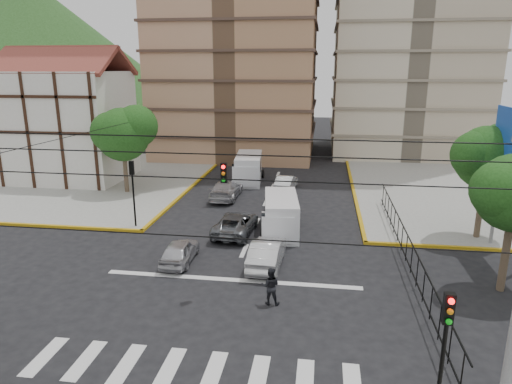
% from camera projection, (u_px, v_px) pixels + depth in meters
% --- Properties ---
extents(ground, '(160.00, 160.00, 0.00)m').
position_uv_depth(ground, '(226.00, 291.00, 21.82)').
color(ground, black).
rests_on(ground, ground).
extents(sidewalk_nw, '(26.00, 26.00, 0.15)m').
position_uv_depth(sidewalk_nw, '(65.00, 178.00, 43.69)').
color(sidewalk_nw, gray).
rests_on(sidewalk_nw, ground).
extents(sidewalk_ne, '(26.00, 26.00, 0.15)m').
position_uv_depth(sidewalk_ne, '(510.00, 194.00, 38.07)').
color(sidewalk_ne, gray).
rests_on(sidewalk_ne, ground).
extents(crosswalk_stripes, '(12.00, 2.40, 0.01)m').
position_uv_depth(crosswalk_stripes, '(191.00, 370.00, 16.09)').
color(crosswalk_stripes, silver).
rests_on(crosswalk_stripes, ground).
extents(stop_line, '(13.00, 0.40, 0.01)m').
position_uv_depth(stop_line, '(231.00, 280.00, 22.96)').
color(stop_line, silver).
rests_on(stop_line, ground).
extents(tudor_building, '(10.80, 8.05, 12.23)m').
position_uv_depth(tudor_building, '(69.00, 124.00, 42.18)').
color(tudor_building, silver).
rests_on(tudor_building, ground).
extents(distant_hill, '(70.00, 70.00, 28.00)m').
position_uv_depth(distant_hill, '(32.00, 49.00, 92.63)').
color(distant_hill, '#224617').
rests_on(distant_hill, ground).
extents(park_fence, '(0.10, 22.50, 1.66)m').
position_uv_depth(park_fence, '(405.00, 264.00, 24.85)').
color(park_fence, black).
rests_on(park_fence, ground).
extents(tree_park_c, '(4.65, 3.80, 7.25)m').
position_uv_depth(tree_park_c, '(489.00, 155.00, 27.03)').
color(tree_park_c, '#473828').
rests_on(tree_park_c, ground).
extents(tree_tudor, '(5.39, 4.40, 7.43)m').
position_uv_depth(tree_tudor, '(124.00, 132.00, 37.39)').
color(tree_tudor, '#473828').
rests_on(tree_tudor, ground).
extents(traffic_light_se, '(0.28, 0.22, 4.40)m').
position_uv_depth(traffic_light_se, '(445.00, 341.00, 12.46)').
color(traffic_light_se, black).
rests_on(traffic_light_se, ground).
extents(traffic_light_nw, '(0.28, 0.22, 4.40)m').
position_uv_depth(traffic_light_nw, '(133.00, 183.00, 29.53)').
color(traffic_light_nw, black).
rests_on(traffic_light_nw, ground).
extents(traffic_light_hanging, '(18.00, 9.12, 0.92)m').
position_uv_depth(traffic_light_hanging, '(213.00, 182.00, 18.32)').
color(traffic_light_hanging, black).
rests_on(traffic_light_hanging, ground).
extents(van_right_lane, '(2.67, 5.44, 2.35)m').
position_uv_depth(van_right_lane, '(281.00, 216.00, 29.10)').
color(van_right_lane, silver).
rests_on(van_right_lane, ground).
extents(van_left_lane, '(2.77, 5.89, 2.57)m').
position_uv_depth(van_left_lane, '(248.00, 169.00, 42.05)').
color(van_left_lane, silver).
rests_on(van_left_lane, ground).
extents(car_silver_front_left, '(1.57, 3.77, 1.27)m').
position_uv_depth(car_silver_front_left, '(180.00, 251.00, 24.90)').
color(car_silver_front_left, '#B8B8BD').
rests_on(car_silver_front_left, ground).
extents(car_white_front_right, '(1.72, 4.53, 1.47)m').
position_uv_depth(car_white_front_right, '(267.00, 253.00, 24.43)').
color(car_white_front_right, silver).
rests_on(car_white_front_right, ground).
extents(car_grey_mid_left, '(2.50, 5.00, 1.36)m').
position_uv_depth(car_grey_mid_left, '(236.00, 223.00, 29.18)').
color(car_grey_mid_left, '#5C5F64').
rests_on(car_grey_mid_left, ground).
extents(car_silver_rear_left, '(2.10, 5.09, 1.47)m').
position_uv_depth(car_silver_rear_left, '(226.00, 190.00, 37.06)').
color(car_silver_rear_left, '#ABAAAF').
rests_on(car_silver_rear_left, ground).
extents(car_darkgrey_mid_right, '(2.09, 3.96, 1.28)m').
position_uv_depth(car_darkgrey_mid_right, '(280.00, 197.00, 35.37)').
color(car_darkgrey_mid_right, '#28282B').
rests_on(car_darkgrey_mid_right, ground).
extents(car_white_rear_right, '(1.85, 4.17, 1.33)m').
position_uv_depth(car_white_rear_right, '(286.00, 183.00, 39.55)').
color(car_white_rear_right, silver).
rests_on(car_white_rear_right, ground).
extents(pedestrian_crosswalk, '(0.85, 0.66, 1.73)m').
position_uv_depth(pedestrian_crosswalk, '(271.00, 286.00, 20.42)').
color(pedestrian_crosswalk, black).
rests_on(pedestrian_crosswalk, ground).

